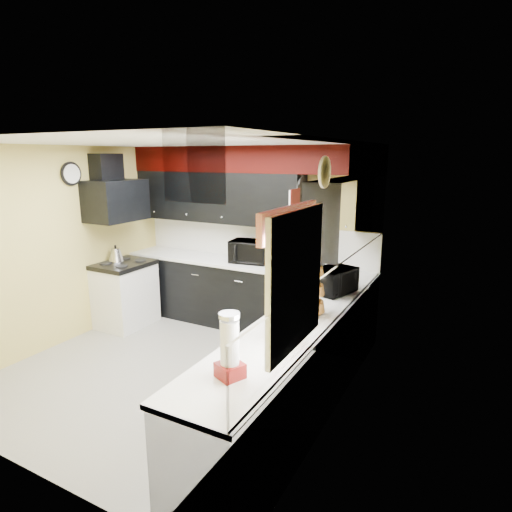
{
  "coord_description": "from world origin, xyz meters",
  "views": [
    {
      "loc": [
        2.85,
        -3.48,
        2.37
      ],
      "look_at": [
        0.53,
        0.88,
        1.21
      ],
      "focal_mm": 30.0,
      "sensor_mm": 36.0,
      "label": 1
    }
  ],
  "objects_px": {
    "utensil_crock": "(312,265)",
    "kettle": "(116,255)",
    "microwave": "(334,280)",
    "knife_block": "(321,263)",
    "toaster_oven": "(250,251)"
  },
  "relations": [
    {
      "from": "utensil_crock",
      "to": "kettle",
      "type": "bearing_deg",
      "value": -164.82
    },
    {
      "from": "microwave",
      "to": "utensil_crock",
      "type": "relative_size",
      "value": 3.07
    },
    {
      "from": "microwave",
      "to": "utensil_crock",
      "type": "distance_m",
      "value": 0.87
    },
    {
      "from": "toaster_oven",
      "to": "microwave",
      "type": "bearing_deg",
      "value": -35.32
    },
    {
      "from": "toaster_oven",
      "to": "microwave",
      "type": "relative_size",
      "value": 1.09
    },
    {
      "from": "utensil_crock",
      "to": "kettle",
      "type": "xyz_separation_m",
      "value": [
        -2.65,
        -0.72,
        -0.0
      ]
    },
    {
      "from": "microwave",
      "to": "knife_block",
      "type": "relative_size",
      "value": 2.36
    },
    {
      "from": "utensil_crock",
      "to": "knife_block",
      "type": "xyz_separation_m",
      "value": [
        0.08,
        0.09,
        0.02
      ]
    },
    {
      "from": "utensil_crock",
      "to": "kettle",
      "type": "relative_size",
      "value": 0.75
    },
    {
      "from": "microwave",
      "to": "knife_block",
      "type": "height_order",
      "value": "microwave"
    },
    {
      "from": "microwave",
      "to": "kettle",
      "type": "height_order",
      "value": "microwave"
    },
    {
      "from": "microwave",
      "to": "knife_block",
      "type": "distance_m",
      "value": 0.9
    },
    {
      "from": "toaster_oven",
      "to": "utensil_crock",
      "type": "distance_m",
      "value": 0.93
    },
    {
      "from": "microwave",
      "to": "knife_block",
      "type": "xyz_separation_m",
      "value": [
        -0.43,
        0.79,
        -0.03
      ]
    },
    {
      "from": "toaster_oven",
      "to": "knife_block",
      "type": "bearing_deg",
      "value": -5.53
    }
  ]
}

